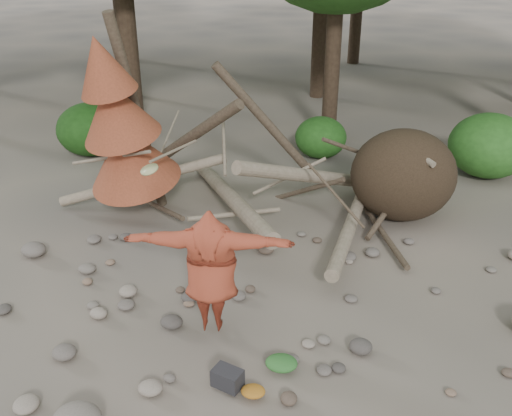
# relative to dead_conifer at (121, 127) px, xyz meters

# --- Properties ---
(ground) EXTENTS (120.00, 120.00, 0.00)m
(ground) POSITION_rel_dead_conifer_xyz_m (3.12, -3.37, -2.11)
(ground) COLOR #514C44
(ground) RESTS_ON ground
(deadfall_pile) EXTENTS (8.55, 5.24, 3.30)m
(deadfall_pile) POSITION_rel_dead_conifer_xyz_m (5.13, 0.87, -1.16)
(deadfall_pile) COLOR #332619
(deadfall_pile) RESTS_ON ground
(dead_conifer) EXTENTS (2.06, 2.16, 4.35)m
(dead_conifer) POSITION_rel_dead_conifer_xyz_m (0.00, 0.00, 0.00)
(dead_conifer) COLOR #4C3F30
(dead_conifer) RESTS_ON ground
(bush_left) EXTENTS (1.80, 1.80, 1.44)m
(bush_left) POSITION_rel_dead_conifer_xyz_m (-2.38, 3.83, -1.39)
(bush_left) COLOR #1A4612
(bush_left) RESTS_ON ground
(bush_mid) EXTENTS (1.40, 1.40, 1.12)m
(bush_mid) POSITION_rel_dead_conifer_xyz_m (3.92, 4.43, -1.55)
(bush_mid) COLOR #235819
(bush_mid) RESTS_ON ground
(bush_right) EXTENTS (2.00, 2.00, 1.60)m
(bush_right) POSITION_rel_dead_conifer_xyz_m (8.12, 3.63, -1.31)
(bush_right) COLOR #2D6920
(bush_right) RESTS_ON ground
(frisbee_thrower) EXTENTS (2.50, 0.87, 2.52)m
(frisbee_thrower) POSITION_rel_dead_conifer_xyz_m (2.47, -3.42, -1.03)
(frisbee_thrower) COLOR maroon
(frisbee_thrower) RESTS_ON ground
(backpack) EXTENTS (0.47, 0.40, 0.26)m
(backpack) POSITION_rel_dead_conifer_xyz_m (2.92, -4.66, -1.98)
(backpack) COLOR black
(backpack) RESTS_ON ground
(cloth_green) EXTENTS (0.46, 0.38, 0.17)m
(cloth_green) POSITION_rel_dead_conifer_xyz_m (3.61, -4.21, -2.03)
(cloth_green) COLOR #2B6327
(cloth_green) RESTS_ON ground
(cloth_orange) EXTENTS (0.33, 0.27, 0.12)m
(cloth_orange) POSITION_rel_dead_conifer_xyz_m (3.29, -4.77, -2.05)
(cloth_orange) COLOR #A0631B
(cloth_orange) RESTS_ON ground
(boulder_mid_left) EXTENTS (0.46, 0.42, 0.28)m
(boulder_mid_left) POSITION_rel_dead_conifer_xyz_m (-1.37, -1.65, -1.97)
(boulder_mid_left) COLOR #635C54
(boulder_mid_left) RESTS_ON ground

